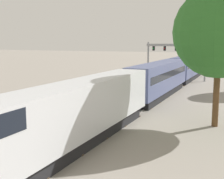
% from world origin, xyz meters
% --- Properties ---
extents(ground_plane, '(400.00, 400.00, 0.00)m').
position_xyz_m(ground_plane, '(0.00, 0.00, 0.00)').
color(ground_plane, gray).
extents(track_main, '(2.60, 200.00, 0.16)m').
position_xyz_m(track_main, '(2.00, 60.00, 0.07)').
color(track_main, slate).
rests_on(track_main, ground).
extents(track_near, '(2.60, 160.00, 0.16)m').
position_xyz_m(track_near, '(-3.50, 40.00, 0.07)').
color(track_near, slate).
rests_on(track_near, ground).
extents(passenger_train, '(3.04, 88.22, 4.80)m').
position_xyz_m(passenger_train, '(2.00, 37.77, 2.60)').
color(passenger_train, silver).
rests_on(passenger_train, ground).
extents(signal_gantry, '(12.10, 0.49, 7.56)m').
position_xyz_m(signal_gantry, '(-0.25, 46.05, 5.58)').
color(signal_gantry, '#999BA0').
rests_on(signal_gantry, ground).
extents(trackside_tree_mid, '(8.16, 8.16, 12.60)m').
position_xyz_m(trackside_tree_mid, '(10.70, 13.44, 8.51)').
color(trackside_tree_mid, brown).
rests_on(trackside_tree_mid, ground).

